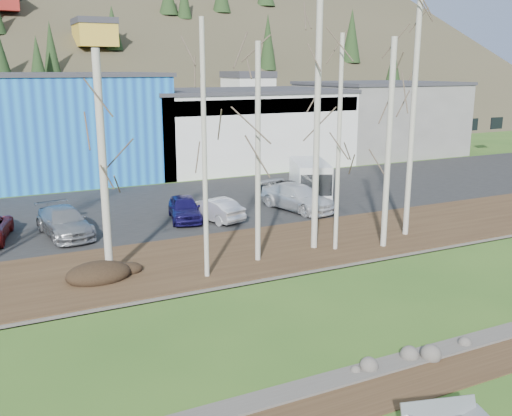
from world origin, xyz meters
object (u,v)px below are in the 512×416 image
car_3 (64,222)px  van_white (310,179)px  car_5 (214,209)px  car_4 (185,208)px  car_6 (284,190)px  car_7 (297,197)px

car_3 → van_white: van_white is taller
car_5 → van_white: van_white is taller
car_4 → car_6: size_ratio=0.86×
car_3 → car_7: 13.69m
car_4 → car_7: size_ratio=0.77×
car_7 → van_white: van_white is taller
car_5 → car_7: (5.56, 0.09, 0.12)m
car_3 → car_5: car_3 is taller
car_6 → car_4: bearing=13.3°
car_4 → car_6: (7.57, 2.00, -0.04)m
car_6 → car_7: size_ratio=0.89×
car_3 → car_4: bearing=-5.7°
car_3 → car_6: (14.21, 2.23, -0.06)m
car_4 → car_7: car_7 is taller
car_5 → van_white: (8.49, 3.36, 0.48)m
car_3 → car_6: 14.38m
car_6 → van_white: van_white is taller
car_3 → car_4: 6.64m
car_4 → van_white: size_ratio=0.73×
car_3 → car_4: car_3 is taller
car_3 → car_7: bearing=-9.7°
car_7 → car_6: bearing=66.1°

